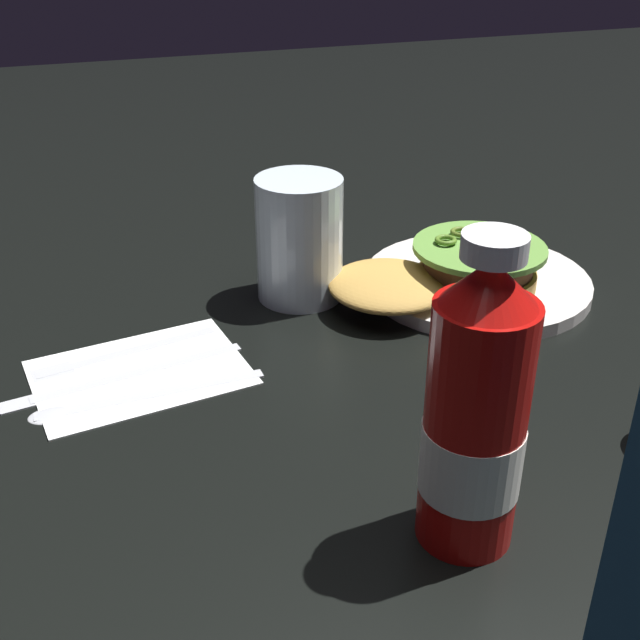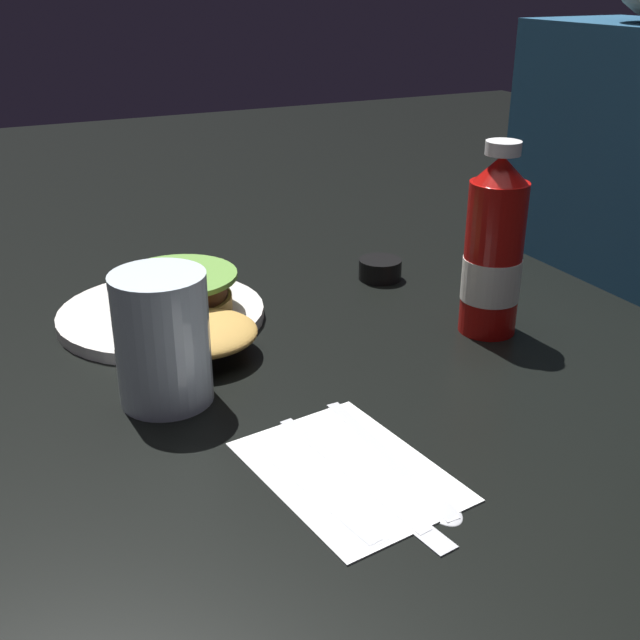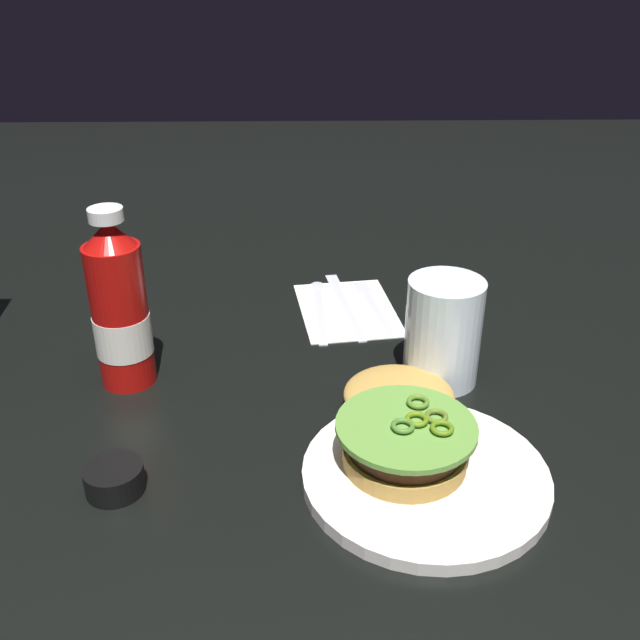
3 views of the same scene
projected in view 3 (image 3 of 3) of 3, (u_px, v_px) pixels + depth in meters
ground_plane at (341, 420)px, 0.79m from camera, size 3.00×3.00×0.00m
dinner_plate at (425, 475)px, 0.70m from camera, size 0.24×0.24×0.01m
burger_sandwich at (403, 424)px, 0.73m from camera, size 0.23×0.14×0.05m
ketchup_bottle at (120, 310)px, 0.82m from camera, size 0.07×0.07×0.22m
water_glass at (443, 332)px, 0.84m from camera, size 0.09×0.09×0.13m
condiment_cup at (114, 478)px, 0.69m from camera, size 0.06×0.06×0.03m
napkin at (347, 309)px, 1.03m from camera, size 0.20×0.16×0.00m
fork_utensil at (371, 300)px, 1.05m from camera, size 0.17×0.05×0.00m
butter_knife at (343, 299)px, 1.05m from camera, size 0.22×0.05×0.00m
spoon_utensil at (319, 300)px, 1.05m from camera, size 0.20×0.03×0.00m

